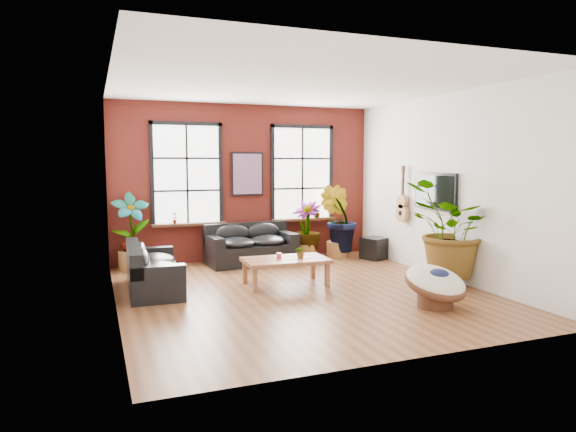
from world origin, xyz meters
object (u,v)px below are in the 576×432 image
object	(u,v)px
sofa_back	(250,246)
coffee_table	(286,262)
sofa_left	(151,270)
papasan_chair	(436,284)

from	to	relation	value
sofa_back	coffee_table	world-z (taller)	sofa_back
sofa_left	papasan_chair	xyz separation A→B (m)	(3.96, -2.64, -0.00)
sofa_left	papasan_chair	distance (m)	4.76
sofa_back	sofa_left	size ratio (longest dim) A/B	0.96
sofa_back	papasan_chair	distance (m)	4.60
sofa_back	papasan_chair	world-z (taller)	sofa_back
coffee_table	papasan_chair	world-z (taller)	papasan_chair
sofa_back	coffee_table	distance (m)	2.13
sofa_back	coffee_table	size ratio (longest dim) A/B	1.28
papasan_chair	sofa_left	bearing A→B (deg)	135.54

